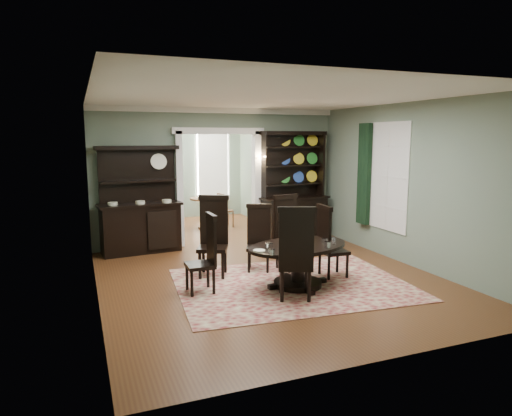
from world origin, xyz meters
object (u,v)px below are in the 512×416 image
at_px(sideboard, 140,216).
at_px(welsh_dresser, 294,200).
at_px(parlor_table, 207,208).
at_px(dining_table, 298,257).

bearing_deg(sideboard, welsh_dresser, -6.25).
relative_size(welsh_dresser, parlor_table, 2.84).
relative_size(dining_table, parlor_table, 2.20).
bearing_deg(welsh_dresser, parlor_table, 124.16).
distance_m(dining_table, sideboard, 3.80).
bearing_deg(welsh_dresser, dining_table, -120.81).
height_order(welsh_dresser, parlor_table, welsh_dresser).
bearing_deg(sideboard, parlor_table, 38.01).
height_order(dining_table, sideboard, sideboard).
bearing_deg(dining_table, sideboard, 109.79).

